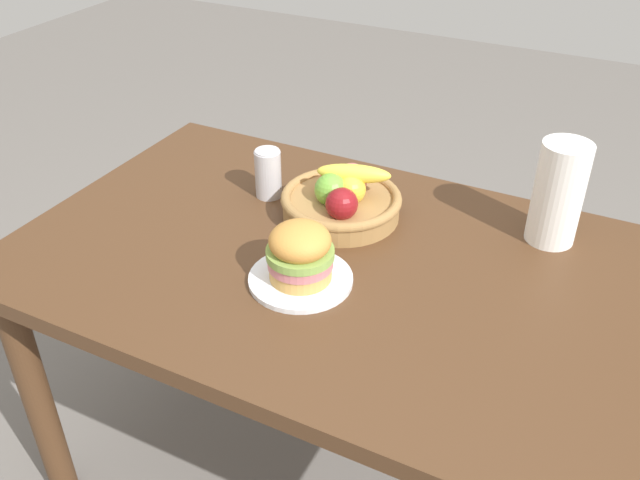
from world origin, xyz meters
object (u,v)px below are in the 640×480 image
at_px(plate, 301,279).
at_px(fruit_basket, 342,199).
at_px(soda_can, 268,173).
at_px(sandwich, 300,252).
at_px(paper_towel_roll, 558,193).

relative_size(plate, fruit_basket, 0.76).
bearing_deg(fruit_basket, plate, -82.48).
bearing_deg(soda_can, sandwich, -49.33).
bearing_deg(soda_can, fruit_basket, -1.92).
xyz_separation_m(plate, fruit_basket, (-0.04, 0.28, 0.04)).
bearing_deg(sandwich, plate, -90.00).
height_order(sandwich, paper_towel_roll, paper_towel_roll).
xyz_separation_m(soda_can, paper_towel_roll, (0.67, 0.12, 0.06)).
bearing_deg(paper_towel_roll, plate, -137.13).
height_order(plate, paper_towel_roll, paper_towel_roll).
distance_m(plate, fruit_basket, 0.28).
distance_m(soda_can, paper_towel_roll, 0.69).
relative_size(plate, paper_towel_roll, 0.92).
xyz_separation_m(plate, paper_towel_roll, (0.43, 0.40, 0.11)).
bearing_deg(fruit_basket, soda_can, 178.08).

